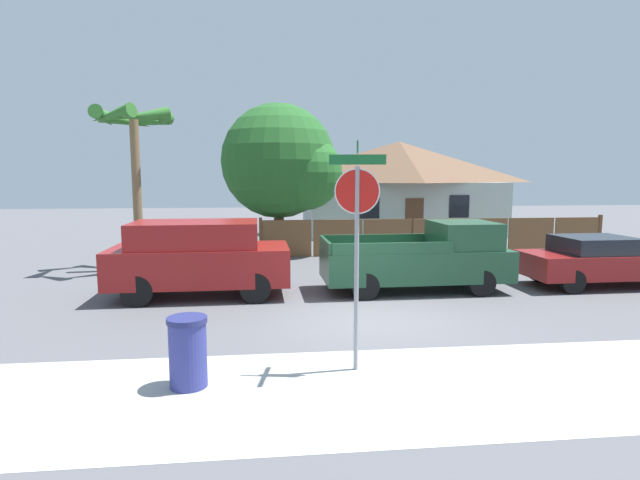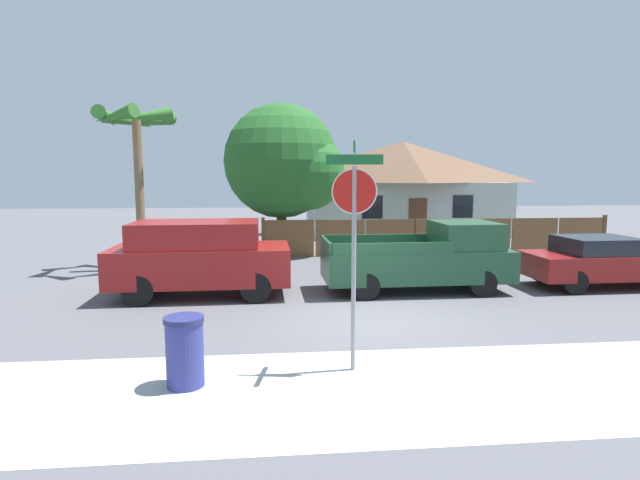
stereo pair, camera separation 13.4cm
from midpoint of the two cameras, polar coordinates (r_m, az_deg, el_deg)
name	(u,v)px [view 1 (the left image)]	position (r m, az deg, el deg)	size (l,w,h in m)	color
ground_plane	(372,318)	(10.94, 5.59, -8.84)	(80.00, 80.00, 0.00)	#56565B
sidewalk_strip	(424,387)	(7.65, 11.31, -16.13)	(36.00, 3.20, 0.01)	#B2B2AD
wooden_fence	(436,237)	(20.02, 12.97, 0.39)	(13.79, 0.12, 1.51)	brown
house	(399,186)	(27.40, 8.83, 6.13)	(10.74, 6.46, 4.90)	#B2C1B7
oak_tree	(284,164)	(19.83, -4.34, 8.68)	(4.71, 4.49, 5.88)	brown
palm_tree	(134,132)	(17.19, -20.69, 11.50)	(2.57, 2.77, 5.18)	brown
red_suv	(200,256)	(13.00, -13.89, -1.80)	(4.45, 2.11, 1.91)	maroon
orange_pickup	(423,258)	(13.54, 11.39, -2.06)	(4.89, 1.98, 1.84)	#1E472D
parked_sedan	(598,260)	(15.80, 28.95, -2.06)	(4.17, 1.86, 1.39)	maroon
stop_sign	(357,219)	(7.59, 3.74, 2.45)	(0.85, 0.76, 3.53)	gray
trash_bin	(188,352)	(7.60, -15.36, -12.22)	(0.57, 0.57, 1.03)	navy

